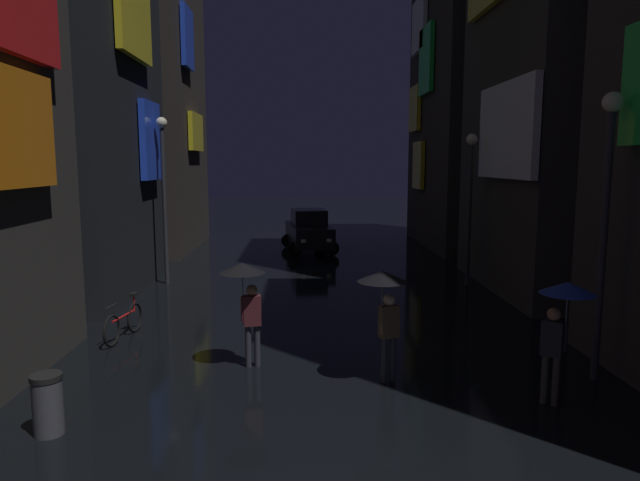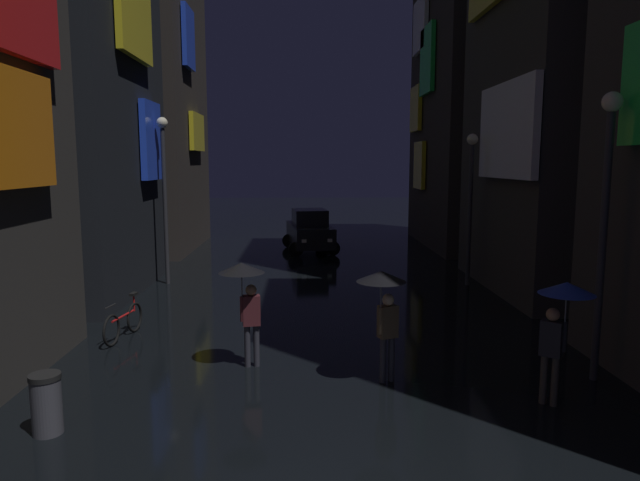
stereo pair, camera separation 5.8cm
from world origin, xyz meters
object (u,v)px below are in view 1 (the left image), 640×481
(bicycle_parked_at_storefront, at_px, (124,322))
(streetlamp_right_near, at_px, (606,203))
(pedestrian_midstreet_left_black, at_px, (246,285))
(streetlamp_right_far, at_px, (470,190))
(streetlamp_left_far, at_px, (164,181))
(trash_bin, at_px, (48,404))
(car_distant, at_px, (309,231))
(pedestrian_foreground_left_blue, at_px, (563,308))
(pedestrian_far_right_black, at_px, (384,295))

(bicycle_parked_at_storefront, distance_m, streetlamp_right_near, 10.42)
(pedestrian_midstreet_left_black, xyz_separation_m, streetlamp_right_far, (6.59, 7.49, 1.47))
(streetlamp_left_far, bearing_deg, streetlamp_right_near, -41.35)
(streetlamp_right_near, height_order, trash_bin, streetlamp_right_near)
(streetlamp_right_far, bearing_deg, car_distant, 125.04)
(pedestrian_midstreet_left_black, height_order, trash_bin, pedestrian_midstreet_left_black)
(streetlamp_right_far, xyz_separation_m, trash_bin, (-9.30, -10.19, -2.67))
(bicycle_parked_at_storefront, relative_size, streetlamp_right_near, 0.34)
(streetlamp_right_far, xyz_separation_m, streetlamp_right_near, (0.00, -8.31, 0.18))
(pedestrian_foreground_left_blue, bearing_deg, trash_bin, -174.70)
(streetlamp_left_far, relative_size, trash_bin, 5.90)
(streetlamp_right_near, bearing_deg, streetlamp_left_far, 138.65)
(pedestrian_midstreet_left_black, distance_m, streetlamp_right_far, 10.08)
(pedestrian_far_right_black, height_order, streetlamp_right_far, streetlamp_right_far)
(pedestrian_far_right_black, relative_size, car_distant, 0.49)
(car_distant, bearing_deg, streetlamp_right_near, -71.79)
(car_distant, relative_size, streetlamp_right_far, 0.87)
(pedestrian_foreground_left_blue, distance_m, streetlamp_right_far, 9.63)
(pedestrian_midstreet_left_black, distance_m, streetlamp_right_near, 6.85)
(bicycle_parked_at_storefront, relative_size, trash_bin, 1.94)
(pedestrian_far_right_black, distance_m, pedestrian_midstreet_left_black, 2.74)
(bicycle_parked_at_storefront, xyz_separation_m, trash_bin, (0.30, -4.67, 0.08))
(pedestrian_midstreet_left_black, xyz_separation_m, streetlamp_right_near, (6.59, -0.83, 1.65))
(streetlamp_right_far, bearing_deg, streetlamp_right_near, -90.00)
(streetlamp_left_far, bearing_deg, trash_bin, -86.25)
(bicycle_parked_at_storefront, distance_m, streetlamp_left_far, 6.75)
(trash_bin, bearing_deg, bicycle_parked_at_storefront, 93.65)
(pedestrian_foreground_left_blue, relative_size, streetlamp_left_far, 0.39)
(pedestrian_far_right_black, xyz_separation_m, streetlamp_left_far, (-6.00, 8.86, 1.77))
(streetlamp_right_far, relative_size, streetlamp_right_near, 0.94)
(streetlamp_right_far, xyz_separation_m, streetlamp_left_far, (-10.00, 0.49, 0.29))
(bicycle_parked_at_storefront, height_order, streetlamp_right_near, streetlamp_right_near)
(pedestrian_midstreet_left_black, xyz_separation_m, bicycle_parked_at_storefront, (-3.01, 1.96, -1.28))
(pedestrian_foreground_left_blue, relative_size, car_distant, 0.49)
(bicycle_parked_at_storefront, xyz_separation_m, streetlamp_right_near, (9.60, -2.79, 2.93))
(car_distant, height_order, streetlamp_right_near, streetlamp_right_near)
(car_distant, distance_m, streetlamp_right_far, 9.24)
(pedestrian_midstreet_left_black, xyz_separation_m, streetlamp_left_far, (-3.41, 7.97, 1.77))
(pedestrian_far_right_black, bearing_deg, streetlamp_right_near, 0.93)
(streetlamp_right_far, bearing_deg, bicycle_parked_at_storefront, -150.06)
(pedestrian_foreground_left_blue, relative_size, streetlamp_right_near, 0.40)
(car_distant, xyz_separation_m, streetlamp_right_near, (5.15, -15.66, 2.40))
(bicycle_parked_at_storefront, height_order, streetlamp_left_far, streetlamp_left_far)
(pedestrian_midstreet_left_black, xyz_separation_m, car_distant, (1.44, 14.83, -0.74))
(bicycle_parked_at_storefront, bearing_deg, car_distant, 70.95)
(pedestrian_foreground_left_blue, bearing_deg, streetlamp_left_far, 131.50)
(pedestrian_far_right_black, xyz_separation_m, pedestrian_midstreet_left_black, (-2.59, 0.89, 0.00))
(trash_bin, bearing_deg, pedestrian_far_right_black, 18.90)
(pedestrian_far_right_black, bearing_deg, pedestrian_midstreet_left_black, 161.02)
(pedestrian_far_right_black, xyz_separation_m, streetlamp_right_far, (4.00, 8.38, 1.47))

